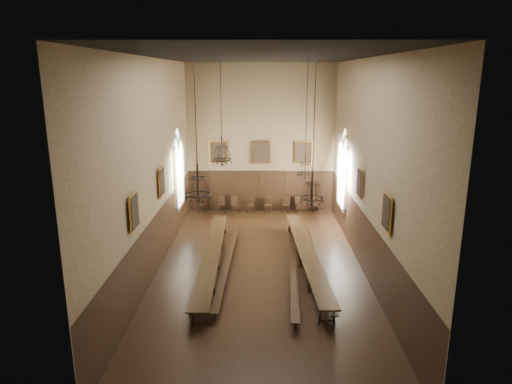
{
  "coord_description": "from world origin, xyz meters",
  "views": [
    {
      "loc": [
        0.05,
        -18.58,
        8.34
      ],
      "look_at": [
        -0.2,
        1.5,
        3.12
      ],
      "focal_mm": 32.0,
      "sensor_mm": 36.0,
      "label": 1
    }
  ],
  "objects_px": {
    "bench_left_inner": "(228,261)",
    "chandelier_front_left": "(198,186)",
    "chair_6": "(299,208)",
    "chair_7": "(316,208)",
    "bench_right_inner": "(293,264)",
    "bench_right_outer": "(320,265)",
    "table_right": "(306,259)",
    "bench_left_outer": "(204,262)",
    "chair_3": "(251,207)",
    "chandelier_back_left": "(222,153)",
    "chair_2": "(235,207)",
    "chair_1": "(221,207)",
    "chandelier_back_right": "(305,165)",
    "table_left": "(212,261)",
    "chair_4": "(268,208)",
    "chair_0": "(203,208)",
    "chandelier_front_right": "(312,189)",
    "chair_5": "(285,207)"
  },
  "relations": [
    {
      "from": "bench_left_outer",
      "to": "chair_4",
      "type": "distance_m",
      "value": 9.0
    },
    {
      "from": "chair_2",
      "to": "chair_0",
      "type": "bearing_deg",
      "value": 167.48
    },
    {
      "from": "chandelier_back_right",
      "to": "table_left",
      "type": "bearing_deg",
      "value": -150.53
    },
    {
      "from": "bench_left_inner",
      "to": "chandelier_front_left",
      "type": "relative_size",
      "value": 1.9
    },
    {
      "from": "bench_left_inner",
      "to": "bench_right_outer",
      "type": "bearing_deg",
      "value": -5.38
    },
    {
      "from": "table_right",
      "to": "chandelier_front_right",
      "type": "relative_size",
      "value": 2.05
    },
    {
      "from": "chair_1",
      "to": "chair_4",
      "type": "xyz_separation_m",
      "value": [
        2.88,
        0.09,
        -0.04
      ]
    },
    {
      "from": "table_left",
      "to": "chandelier_front_left",
      "type": "height_order",
      "value": "chandelier_front_left"
    },
    {
      "from": "bench_left_inner",
      "to": "chair_2",
      "type": "distance_m",
      "value": 8.37
    },
    {
      "from": "table_right",
      "to": "chair_4",
      "type": "xyz_separation_m",
      "value": [
        -1.59,
        8.42,
        -0.13
      ]
    },
    {
      "from": "table_right",
      "to": "table_left",
      "type": "bearing_deg",
      "value": -176.76
    },
    {
      "from": "chair_0",
      "to": "chandelier_front_left",
      "type": "distance_m",
      "value": 11.72
    },
    {
      "from": "chair_6",
      "to": "chair_7",
      "type": "xyz_separation_m",
      "value": [
        1.04,
        0.05,
        -0.01
      ]
    },
    {
      "from": "chair_0",
      "to": "chair_4",
      "type": "height_order",
      "value": "chair_0"
    },
    {
      "from": "chair_3",
      "to": "chandelier_front_right",
      "type": "bearing_deg",
      "value": -59.55
    },
    {
      "from": "bench_right_outer",
      "to": "chair_7",
      "type": "distance_m",
      "value": 8.77
    },
    {
      "from": "chair_0",
      "to": "chair_6",
      "type": "distance_m",
      "value": 5.98
    },
    {
      "from": "chair_1",
      "to": "chair_5",
      "type": "relative_size",
      "value": 1.06
    },
    {
      "from": "bench_left_outer",
      "to": "chandelier_back_right",
      "type": "xyz_separation_m",
      "value": [
        4.59,
        2.21,
        3.96
      ]
    },
    {
      "from": "bench_right_inner",
      "to": "bench_right_outer",
      "type": "distance_m",
      "value": 1.17
    },
    {
      "from": "chair_3",
      "to": "chair_7",
      "type": "xyz_separation_m",
      "value": [
        4.03,
        0.01,
        0.0
      ]
    },
    {
      "from": "bench_right_inner",
      "to": "chair_4",
      "type": "xyz_separation_m",
      "value": [
        -0.99,
        8.75,
        -0.02
      ]
    },
    {
      "from": "chair_1",
      "to": "chandelier_back_right",
      "type": "distance_m",
      "value": 8.61
    },
    {
      "from": "chair_3",
      "to": "chair_1",
      "type": "bearing_deg",
      "value": -160.85
    },
    {
      "from": "chair_4",
      "to": "chandelier_front_left",
      "type": "bearing_deg",
      "value": -91.26
    },
    {
      "from": "table_left",
      "to": "chair_3",
      "type": "xyz_separation_m",
      "value": [
        1.5,
        8.59,
        -0.11
      ]
    },
    {
      "from": "bench_right_outer",
      "to": "chair_4",
      "type": "relative_size",
      "value": 9.91
    },
    {
      "from": "chair_3",
      "to": "chandelier_back_left",
      "type": "bearing_deg",
      "value": -83.68
    },
    {
      "from": "bench_left_outer",
      "to": "bench_left_inner",
      "type": "bearing_deg",
      "value": 5.76
    },
    {
      "from": "table_right",
      "to": "chair_6",
      "type": "bearing_deg",
      "value": 87.62
    },
    {
      "from": "chandelier_back_right",
      "to": "chandelier_front_left",
      "type": "relative_size",
      "value": 1.04
    },
    {
      "from": "table_right",
      "to": "chair_3",
      "type": "relative_size",
      "value": 10.61
    },
    {
      "from": "chair_1",
      "to": "chair_6",
      "type": "distance_m",
      "value": 4.82
    },
    {
      "from": "bench_left_inner",
      "to": "chair_5",
      "type": "bearing_deg",
      "value": 70.56
    },
    {
      "from": "table_left",
      "to": "chair_7",
      "type": "xyz_separation_m",
      "value": [
        5.52,
        8.6,
        -0.11
      ]
    },
    {
      "from": "bench_left_outer",
      "to": "chandelier_front_right",
      "type": "bearing_deg",
      "value": -33.56
    },
    {
      "from": "bench_left_inner",
      "to": "chandelier_back_right",
      "type": "height_order",
      "value": "chandelier_back_right"
    },
    {
      "from": "table_left",
      "to": "chair_7",
      "type": "bearing_deg",
      "value": 57.3
    },
    {
      "from": "table_left",
      "to": "bench_right_inner",
      "type": "distance_m",
      "value": 3.54
    },
    {
      "from": "chair_6",
      "to": "chair_7",
      "type": "bearing_deg",
      "value": -11.39
    },
    {
      "from": "bench_right_inner",
      "to": "chair_0",
      "type": "xyz_separation_m",
      "value": [
        -5.03,
        8.64,
        0.0
      ]
    },
    {
      "from": "chair_7",
      "to": "chair_0",
      "type": "bearing_deg",
      "value": -170.99
    },
    {
      "from": "chair_2",
      "to": "chair_5",
      "type": "relative_size",
      "value": 1.01
    },
    {
      "from": "chair_3",
      "to": "chandelier_back_left",
      "type": "xyz_separation_m",
      "value": [
        -1.23,
        -5.84,
        4.4
      ]
    },
    {
      "from": "chandelier_front_left",
      "to": "table_left",
      "type": "bearing_deg",
      "value": 85.44
    },
    {
      "from": "table_right",
      "to": "chair_2",
      "type": "distance_m",
      "value": 9.14
    },
    {
      "from": "table_right",
      "to": "bench_left_outer",
      "type": "xyz_separation_m",
      "value": [
        -4.54,
        -0.09,
        -0.14
      ]
    },
    {
      "from": "chair_4",
      "to": "chandelier_front_left",
      "type": "distance_m",
      "value": 12.07
    },
    {
      "from": "chair_2",
      "to": "chair_6",
      "type": "distance_m",
      "value": 3.97
    },
    {
      "from": "bench_left_outer",
      "to": "chandelier_back_right",
      "type": "height_order",
      "value": "chandelier_back_right"
    }
  ]
}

